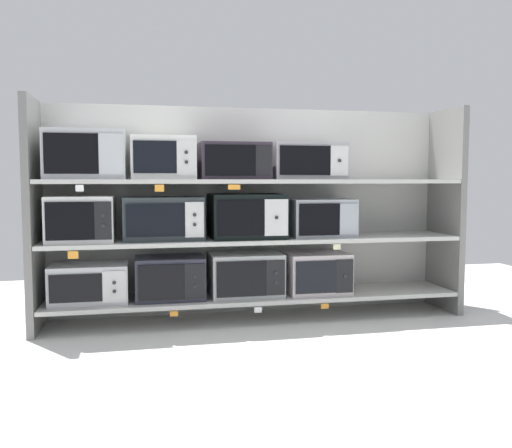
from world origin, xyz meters
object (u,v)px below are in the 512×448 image
object	(u,v)px
microwave_1	(170,278)
microwave_5	(163,218)
microwave_6	(247,216)
microwave_7	(320,218)
microwave_3	(315,272)
microwave_4	(81,219)
microwave_8	(86,155)
microwave_0	(89,283)
microwave_11	(306,161)
microwave_9	(163,158)
microwave_2	(245,274)
microwave_10	(233,161)

from	to	relation	value
microwave_1	microwave_5	size ratio (longest dim) A/B	0.87
microwave_6	microwave_7	size ratio (longest dim) A/B	1.12
microwave_3	microwave_4	bearing A→B (deg)	-180.00
microwave_3	microwave_8	world-z (taller)	microwave_8
microwave_7	microwave_3	bearing A→B (deg)	179.76
microwave_0	microwave_7	bearing A→B (deg)	-0.01
microwave_5	microwave_11	xyz separation A→B (m)	(1.06, -0.00, 0.41)
microwave_1	microwave_3	size ratio (longest dim) A/B	1.05
microwave_5	microwave_9	distance (m)	0.43
microwave_0	microwave_1	xyz separation A→B (m)	(0.56, -0.00, 0.02)
microwave_4	microwave_6	bearing A→B (deg)	0.01
microwave_4	microwave_9	xyz separation A→B (m)	(0.56, 0.00, 0.42)
microwave_5	microwave_8	world-z (taller)	microwave_8
microwave_2	microwave_5	xyz separation A→B (m)	(-0.59, 0.00, 0.42)
microwave_5	microwave_9	world-z (taller)	microwave_9
microwave_1	microwave_6	distance (m)	0.71
microwave_5	microwave_10	world-z (taller)	microwave_10
microwave_1	microwave_10	world-z (taller)	microwave_10
microwave_3	microwave_11	distance (m)	0.84
microwave_8	microwave_10	distance (m)	1.02
microwave_9	microwave_1	bearing A→B (deg)	-0.53
microwave_1	microwave_2	size ratio (longest dim) A/B	0.93
microwave_9	microwave_10	size ratio (longest dim) A/B	0.89
microwave_9	microwave_11	bearing A→B (deg)	-0.01
microwave_1	microwave_11	distance (m)	1.32
microwave_9	microwave_10	world-z (taller)	microwave_9
microwave_9	microwave_2	bearing A→B (deg)	-0.03
microwave_8	microwave_11	world-z (taller)	microwave_8
microwave_2	microwave_3	world-z (taller)	microwave_2
microwave_6	microwave_10	distance (m)	0.41
microwave_2	microwave_8	size ratio (longest dim) A/B	0.99
microwave_0	microwave_9	bearing A→B (deg)	-0.01
microwave_1	microwave_7	distance (m)	1.20
microwave_6	microwave_3	bearing A→B (deg)	-0.01
microwave_2	microwave_5	world-z (taller)	microwave_5
microwave_1	microwave_3	xyz separation A→B (m)	(1.10, 0.00, 0.00)
microwave_2	microwave_3	distance (m)	0.54
microwave_0	microwave_9	distance (m)	1.01
microwave_5	microwave_6	world-z (taller)	microwave_6
microwave_0	microwave_7	distance (m)	1.74
microwave_6	microwave_10	xyz separation A→B (m)	(-0.10, -0.00, 0.40)
microwave_5	microwave_0	bearing A→B (deg)	179.99
microwave_2	microwave_11	distance (m)	0.95
microwave_1	microwave_10	size ratio (longest dim) A/B	0.99
microwave_3	microwave_7	distance (m)	0.42
microwave_0	microwave_8	size ratio (longest dim) A/B	1.00
microwave_10	microwave_5	bearing A→B (deg)	179.97
microwave_5	microwave_10	distance (m)	0.65
microwave_9	microwave_11	size ratio (longest dim) A/B	0.81
microwave_5	microwave_9	xyz separation A→B (m)	(0.00, 0.00, 0.43)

